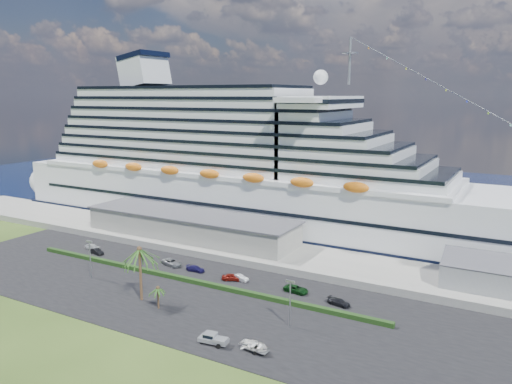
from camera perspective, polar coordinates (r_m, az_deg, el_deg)
The scene contains 22 objects.
ground at distance 93.06m, azimuth -9.90°, elevation -14.14°, with size 420.00×420.00×0.00m, color #2F4517.
asphalt_lot at distance 101.00m, azimuth -5.90°, elevation -11.90°, with size 140.00×38.00×0.12m, color black.
wharf at distance 123.99m, azimuth 1.86°, elevation -7.02°, with size 240.00×20.00×1.80m, color gray.
water at distance 205.91m, azimuth 13.46°, elevation -0.26°, with size 420.00×160.00×0.02m, color black.
cruise_ship at distance 151.00m, azimuth -1.17°, elevation 2.42°, with size 191.00×38.00×54.00m.
terminal_building at distance 135.64m, azimuth -7.57°, elevation -3.71°, with size 61.00×15.00×6.30m.
port_shed at distance 110.47m, azimuth 26.88°, elevation -8.63°, with size 24.00×12.31×7.37m.
hedge at distance 108.96m, azimuth -7.87°, elevation -9.90°, with size 88.00×1.10×0.90m, color black.
lamp_post_left at distance 114.79m, azimuth -18.44°, elevation -6.77°, with size 1.60×0.35×8.27m.
lamp_post_right at distance 87.23m, azimuth 3.92°, elevation -11.92°, with size 1.60×0.35×8.27m.
palm_tall at distance 98.67m, azimuth -13.16°, elevation -7.04°, with size 8.82×8.82×11.13m.
palm_short at distance 96.03m, azimuth -11.15°, elevation -10.98°, with size 3.53×3.53×4.56m.
parked_car_0 at distance 136.00m, azimuth -18.17°, elevation -5.97°, with size 1.68×4.17×1.42m, color silver.
parked_car_1 at distance 131.86m, azimuth -17.75°, elevation -6.48°, with size 1.46×4.18×1.38m, color black.
parked_car_2 at distance 119.24m, azimuth -9.61°, elevation -7.93°, with size 2.50×5.41×1.50m, color gray.
parked_car_3 at distance 114.74m, azimuth -6.94°, elevation -8.68°, with size 1.79×4.40×1.28m, color #1B1750.
parked_car_4 at distance 108.77m, azimuth -2.78°, elevation -9.69°, with size 1.74×4.33×1.47m, color maroon.
parked_car_5 at distance 108.56m, azimuth -1.86°, elevation -9.77°, with size 1.39×3.98×1.31m, color #B1B2B8.
parked_car_6 at distance 102.75m, azimuth 4.60°, elevation -11.00°, with size 2.36×5.13×1.42m, color #0D3611.
parked_car_7 at distance 97.95m, azimuth 9.44°, elevation -12.29°, with size 1.86×4.56×1.32m, color black.
pickup_truck at distance 83.38m, azimuth -4.95°, elevation -16.32°, with size 5.14×2.46×1.74m.
boat_trailer at distance 80.79m, azimuth -0.09°, elevation -17.15°, with size 5.62×3.78×1.60m.
Camera 1 is at (54.00, -64.77, 39.37)m, focal length 35.00 mm.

